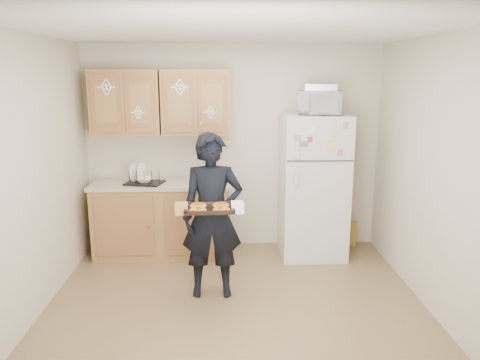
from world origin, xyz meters
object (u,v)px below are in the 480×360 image
(microwave, at_px, (320,103))
(dish_rack, at_px, (144,177))
(baking_tray, at_px, (210,209))
(refrigerator, at_px, (313,186))
(person, at_px, (212,216))

(microwave, relative_size, dish_rack, 1.17)
(microwave, height_order, dish_rack, microwave)
(baking_tray, distance_m, microwave, 1.97)
(refrigerator, relative_size, baking_tray, 3.85)
(person, bearing_deg, dish_rack, 126.62)
(dish_rack, bearing_deg, person, -50.83)
(refrigerator, bearing_deg, baking_tray, -131.50)
(microwave, xyz_separation_m, dish_rack, (-2.02, 0.02, -0.85))
(person, height_order, dish_rack, person)
(refrigerator, xyz_separation_m, baking_tray, (-1.18, -1.34, 0.12))
(refrigerator, bearing_deg, microwave, -58.32)
(person, distance_m, microwave, 1.86)
(baking_tray, height_order, dish_rack, dish_rack)
(person, bearing_deg, microwave, 36.90)
(person, height_order, baking_tray, person)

